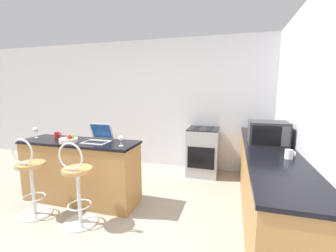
# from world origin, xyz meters

# --- Properties ---
(ground_plane) EXTENTS (20.00, 20.00, 0.00)m
(ground_plane) POSITION_xyz_m (0.00, 0.00, 0.00)
(ground_plane) COLOR gray
(wall_back) EXTENTS (12.00, 0.06, 2.60)m
(wall_back) POSITION_xyz_m (0.00, 2.56, 1.30)
(wall_back) COLOR silver
(wall_back) RESTS_ON ground_plane
(breakfast_bar) EXTENTS (1.70, 0.53, 0.89)m
(breakfast_bar) POSITION_xyz_m (-0.64, 0.69, 0.45)
(breakfast_bar) COLOR #9E703D
(breakfast_bar) RESTS_ON ground_plane
(counter_right) EXTENTS (0.60, 3.06, 0.89)m
(counter_right) POSITION_xyz_m (1.89, 1.01, 0.45)
(counter_right) COLOR #9E703D
(counter_right) RESTS_ON ground_plane
(bar_stool_near) EXTENTS (0.40, 0.40, 1.03)m
(bar_stool_near) POSITION_xyz_m (-0.99, 0.17, 0.49)
(bar_stool_near) COLOR silver
(bar_stool_near) RESTS_ON ground_plane
(bar_stool_far) EXTENTS (0.40, 0.40, 1.03)m
(bar_stool_far) POSITION_xyz_m (-0.29, 0.17, 0.49)
(bar_stool_far) COLOR silver
(bar_stool_far) RESTS_ON ground_plane
(laptop) EXTENTS (0.34, 0.32, 0.25)m
(laptop) POSITION_xyz_m (-0.35, 0.73, 0.95)
(laptop) COLOR #B7BABF
(laptop) RESTS_ON breakfast_bar
(microwave) EXTENTS (0.48, 0.38, 0.31)m
(microwave) POSITION_xyz_m (1.88, 1.20, 1.04)
(microwave) COLOR #2D2D30
(microwave) RESTS_ON counter_right
(stove_range) EXTENTS (0.56, 0.58, 0.90)m
(stove_range) POSITION_xyz_m (0.91, 2.22, 0.45)
(stove_range) COLOR #9EA3A8
(stove_range) RESTS_ON ground_plane
(wine_glass_short) EXTENTS (0.07, 0.07, 0.16)m
(wine_glass_short) POSITION_xyz_m (-1.39, 0.69, 1.01)
(wine_glass_short) COLOR silver
(wine_glass_short) RESTS_ON breakfast_bar
(mug_red) EXTENTS (0.09, 0.07, 0.09)m
(mug_red) POSITION_xyz_m (-1.09, 0.78, 0.94)
(mug_red) COLOR red
(mug_red) RESTS_ON breakfast_bar
(storage_jar) EXTENTS (0.12, 0.12, 0.17)m
(storage_jar) POSITION_xyz_m (2.00, 2.06, 0.98)
(storage_jar) COLOR silver
(storage_jar) RESTS_ON counter_right
(fruit_bowl) EXTENTS (0.24, 0.24, 0.11)m
(fruit_bowl) POSITION_xyz_m (-0.71, 0.58, 0.93)
(fruit_bowl) COLOR silver
(fruit_bowl) RESTS_ON breakfast_bar
(wine_glass_tall) EXTENTS (0.07, 0.07, 0.13)m
(wine_glass_tall) POSITION_xyz_m (0.07, 0.59, 0.99)
(wine_glass_tall) COLOR silver
(wine_glass_tall) RESTS_ON breakfast_bar
(mug_white) EXTENTS (0.10, 0.08, 0.10)m
(mug_white) POSITION_xyz_m (2.01, 0.60, 0.94)
(mug_white) COLOR white
(mug_white) RESTS_ON counter_right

